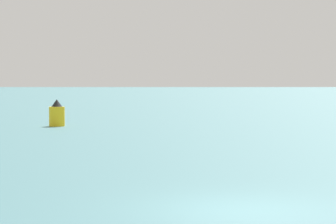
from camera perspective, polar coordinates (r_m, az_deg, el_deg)
The scene contains 3 objects.
ground_plane at distance 14.99m, azimuth 6.28°, elevation -8.24°, with size 4000.00×4000.00×0.00m, color #386066.
distant_headland at distance 1366.68m, azimuth -5.11°, elevation 3.04°, with size 658.60×440.21×42.10m, color #756B56.
channel_buoy at distance 45.42m, azimuth -9.36°, elevation -0.20°, with size 1.04×1.04×1.80m.
Camera 1 is at (-2.42, -14.53, 2.73)m, focal length 72.20 mm.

